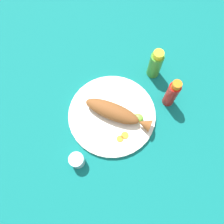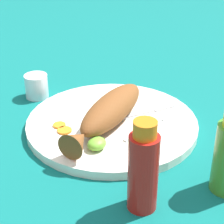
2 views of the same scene
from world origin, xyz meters
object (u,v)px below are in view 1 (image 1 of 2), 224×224
at_px(hot_sauce_bottle_green, 155,64).
at_px(fork_near, 102,96).
at_px(fried_fish, 116,113).
at_px(salt_cup, 77,160).
at_px(fork_far, 112,93).
at_px(hot_sauce_bottle_red, 172,94).
at_px(main_plate, 112,115).

bearing_deg(hot_sauce_bottle_green, fork_near, 57.97).
xyz_separation_m(fried_fish, salt_cup, (0.04, 0.24, -0.02)).
bearing_deg(hot_sauce_bottle_green, fork_far, 60.24).
bearing_deg(fried_fish, hot_sauce_bottle_green, -105.29).
bearing_deg(fork_near, hot_sauce_bottle_red, -124.15).
distance_m(fork_near, hot_sauce_bottle_red, 0.29).
distance_m(hot_sauce_bottle_red, salt_cup, 0.46).
xyz_separation_m(main_plate, fork_far, (0.05, -0.08, 0.01)).
bearing_deg(fork_near, main_plate, 177.89).
bearing_deg(main_plate, fork_near, -32.08).
distance_m(main_plate, fork_near, 0.09).
bearing_deg(main_plate, hot_sauce_bottle_red, -135.66).
bearing_deg(hot_sauce_bottle_red, fork_far, 21.85).
xyz_separation_m(main_plate, fork_near, (0.08, -0.05, 0.01)).
distance_m(main_plate, hot_sauce_bottle_red, 0.26).
distance_m(hot_sauce_bottle_red, hot_sauce_bottle_green, 0.15).
relative_size(fried_fish, hot_sauce_bottle_red, 1.80).
height_order(main_plate, fried_fish, fried_fish).
height_order(fried_fish, fork_far, fried_fish).
bearing_deg(fork_far, hot_sauce_bottle_green, -110.16).
xyz_separation_m(hot_sauce_bottle_red, hot_sauce_bottle_green, (0.12, -0.10, -0.00)).
height_order(fork_near, salt_cup, salt_cup).
xyz_separation_m(main_plate, fried_fish, (-0.02, -0.00, 0.04)).
bearing_deg(hot_sauce_bottle_green, salt_cup, 80.81).
xyz_separation_m(hot_sauce_bottle_green, salt_cup, (0.08, 0.51, -0.04)).
xyz_separation_m(main_plate, salt_cup, (0.02, 0.23, 0.02)).
xyz_separation_m(fried_fish, hot_sauce_bottle_green, (-0.04, -0.27, 0.02)).
height_order(main_plate, fork_near, fork_near).
height_order(hot_sauce_bottle_red, salt_cup, hot_sauce_bottle_red).
relative_size(hot_sauce_bottle_red, hot_sauce_bottle_green, 1.06).
relative_size(fried_fish, hot_sauce_bottle_green, 1.91).
bearing_deg(hot_sauce_bottle_green, fried_fish, 80.89).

